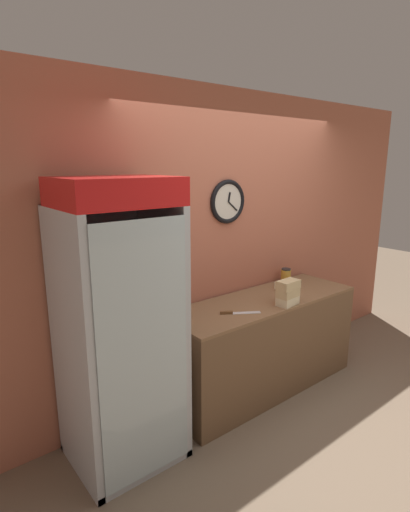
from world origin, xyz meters
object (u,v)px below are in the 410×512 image
sandwich_stack_bottom (288,301)px  sandwich_stack_middle (288,293)px  sandwich_flat_left (286,286)px  beverage_cooler (116,312)px  sandwich_stack_top (288,285)px  chefs_knife (235,313)px  condiment_jar (286,275)px

sandwich_stack_bottom → sandwich_stack_middle: size_ratio=1.01×
sandwich_stack_middle → sandwich_flat_left: bearing=41.9°
beverage_cooler → sandwich_stack_middle: size_ratio=9.33×
beverage_cooler → sandwich_stack_bottom: size_ratio=9.19×
sandwich_stack_top → chefs_knife: sandwich_stack_top is taller
chefs_knife → sandwich_flat_left: bearing=11.1°
sandwich_stack_bottom → condiment_jar: 0.68m
sandwich_stack_middle → beverage_cooler: bearing=170.0°
chefs_knife → condiment_jar: (1.01, 0.32, 0.06)m
sandwich_stack_middle → condiment_jar: bearing=41.6°
condiment_jar → sandwich_flat_left: bearing=-138.9°
sandwich_stack_top → sandwich_flat_left: bearing=41.9°
sandwich_stack_top → condiment_jar: size_ratio=1.43×
condiment_jar → sandwich_stack_top: bearing=-138.4°
sandwich_stack_middle → condiment_jar: 0.68m
sandwich_flat_left → chefs_knife: bearing=-168.9°
beverage_cooler → sandwich_stack_top: bearing=-10.0°
beverage_cooler → sandwich_stack_bottom: (1.48, -0.26, -0.18)m
chefs_knife → condiment_jar: condiment_jar is taller
condiment_jar → sandwich_stack_middle: bearing=-138.4°
sandwich_stack_bottom → chefs_knife: size_ratio=0.71×
chefs_knife → condiment_jar: bearing=17.5°
sandwich_stack_bottom → sandwich_stack_top: (0.00, 0.00, 0.15)m
beverage_cooler → chefs_knife: (0.98, -0.13, -0.20)m
sandwich_stack_bottom → chefs_knife: bearing=165.1°
sandwich_stack_bottom → sandwich_flat_left: 0.44m
beverage_cooler → sandwich_flat_left: beverage_cooler is taller
beverage_cooler → sandwich_stack_bottom: 1.52m
sandwich_flat_left → sandwich_stack_top: bearing=-138.1°
sandwich_flat_left → chefs_knife: (-0.83, -0.16, -0.03)m
beverage_cooler → sandwich_stack_middle: 1.51m
sandwich_stack_middle → sandwich_flat_left: size_ratio=0.99×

